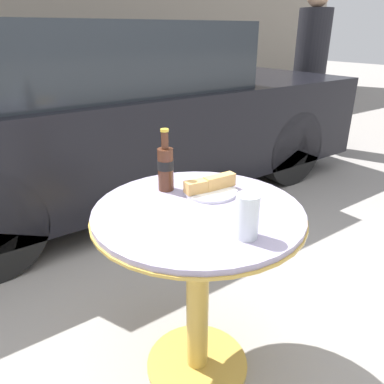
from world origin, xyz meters
TOP-DOWN VIEW (x-y plane):
  - ground_plane at (0.00, 0.00)m, footprint 30.00×30.00m
  - bistro_table at (0.00, 0.00)m, footprint 0.76×0.76m
  - cola_bottle_left at (0.00, 0.21)m, footprint 0.06×0.06m
  - drinking_glass at (-0.00, -0.24)m, footprint 0.07×0.07m
  - lunch_plate_near at (0.12, 0.08)m, footprint 0.21×0.20m
  - parked_car at (0.64, 1.95)m, footprint 4.09×1.69m
  - pedestrian at (3.02, 1.90)m, footprint 0.36×0.36m

SIDE VIEW (x-z plane):
  - ground_plane at x=0.00m, z-range 0.00..0.00m
  - bistro_table at x=0.00m, z-range 0.18..0.93m
  - parked_car at x=0.64m, z-range -0.03..1.35m
  - lunch_plate_near at x=0.12m, z-range 0.74..0.81m
  - drinking_glass at x=0.00m, z-range 0.75..0.89m
  - cola_bottle_left at x=0.00m, z-range 0.73..0.97m
  - pedestrian at x=3.02m, z-range 0.11..1.90m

